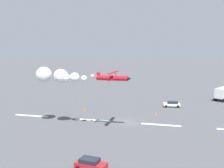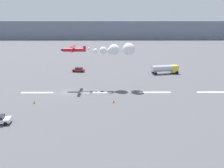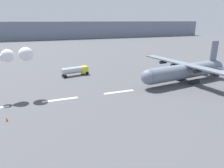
# 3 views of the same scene
# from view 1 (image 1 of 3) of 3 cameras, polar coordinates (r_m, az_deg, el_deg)

# --- Properties ---
(ground_plane) EXTENTS (440.00, 440.00, 0.00)m
(ground_plane) POSITION_cam_1_polar(r_m,az_deg,el_deg) (58.70, 2.79, -7.85)
(ground_plane) COLOR #4C4C51
(ground_plane) RESTS_ON ground
(runway_stripe_3) EXTENTS (8.00, 0.90, 0.01)m
(runway_stripe_3) POSITION_cam_1_polar(r_m,az_deg,el_deg) (57.73, 10.00, -8.23)
(runway_stripe_3) COLOR white
(runway_stripe_3) RESTS_ON ground
(runway_stripe_4) EXTENTS (8.00, 0.90, 0.01)m
(runway_stripe_4) POSITION_cam_1_polar(r_m,az_deg,el_deg) (60.54, -4.08, -7.36)
(runway_stripe_4) COLOR white
(runway_stripe_4) RESTS_ON ground
(runway_stripe_5) EXTENTS (8.00, 0.90, 0.01)m
(runway_stripe_5) POSITION_cam_1_polar(r_m,az_deg,el_deg) (66.54, -16.20, -6.25)
(runway_stripe_5) COLOR white
(runway_stripe_5) RESTS_ON ground
(stunt_biplane_red) EXTENTS (19.43, 6.35, 3.17)m
(stunt_biplane_red) POSITION_cam_1_polar(r_m,az_deg,el_deg) (55.61, -10.51, 1.63)
(stunt_biplane_red) COLOR red
(followme_car_yellow) EXTENTS (4.49, 2.54, 1.52)m
(followme_car_yellow) POSITION_cam_1_polar(r_m,az_deg,el_deg) (74.17, 12.18, -4.01)
(followme_car_yellow) COLOR white
(followme_car_yellow) RESTS_ON ground
(airport_staff_sedan) EXTENTS (4.30, 2.47, 1.52)m
(airport_staff_sedan) POSITION_cam_1_polar(r_m,az_deg,el_deg) (37.52, -4.42, -15.97)
(airport_staff_sedan) COLOR #B21E23
(airport_staff_sedan) RESTS_ON ground
(traffic_cone_near) EXTENTS (0.44, 0.44, 0.75)m
(traffic_cone_near) POSITION_cam_1_polar(r_m,az_deg,el_deg) (65.02, 9.00, -6.02)
(traffic_cone_near) COLOR orange
(traffic_cone_near) RESTS_ON ground
(traffic_cone_far) EXTENTS (0.44, 0.44, 0.75)m
(traffic_cone_far) POSITION_cam_1_polar(r_m,az_deg,el_deg) (68.38, -5.62, -5.26)
(traffic_cone_far) COLOR orange
(traffic_cone_far) RESTS_ON ground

